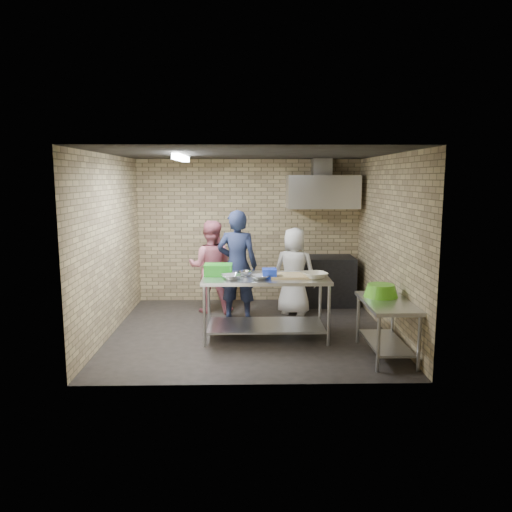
{
  "coord_description": "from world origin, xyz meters",
  "views": [
    {
      "loc": [
        -0.06,
        -7.38,
        2.35
      ],
      "look_at": [
        0.1,
        0.2,
        1.15
      ],
      "focal_mm": 34.67,
      "sensor_mm": 36.0,
      "label": 1
    }
  ],
  "objects_px": {
    "side_counter": "(386,329)",
    "woman_pink": "(211,267)",
    "bottle_red": "(324,195)",
    "woman_white": "(294,271)",
    "green_crate": "(218,270)",
    "green_basin": "(381,290)",
    "prep_table": "(266,307)",
    "bottle_green": "(345,196)",
    "blue_tub": "(269,273)",
    "stove": "(321,281)",
    "man_navy": "(237,265)"
  },
  "relations": [
    {
      "from": "blue_tub",
      "to": "stove",
      "type": "bearing_deg",
      "value": 62.23
    },
    {
      "from": "blue_tub",
      "to": "side_counter",
      "type": "bearing_deg",
      "value": -25.45
    },
    {
      "from": "bottle_green",
      "to": "man_navy",
      "type": "bearing_deg",
      "value": -148.69
    },
    {
      "from": "stove",
      "to": "green_crate",
      "type": "height_order",
      "value": "green_crate"
    },
    {
      "from": "green_basin",
      "to": "woman_white",
      "type": "height_order",
      "value": "woman_white"
    },
    {
      "from": "man_navy",
      "to": "side_counter",
      "type": "bearing_deg",
      "value": 146.82
    },
    {
      "from": "prep_table",
      "to": "man_navy",
      "type": "bearing_deg",
      "value": 114.44
    },
    {
      "from": "green_basin",
      "to": "bottle_red",
      "type": "bearing_deg",
      "value": 97.9
    },
    {
      "from": "green_basin",
      "to": "green_crate",
      "type": "bearing_deg",
      "value": 162.88
    },
    {
      "from": "green_crate",
      "to": "green_basin",
      "type": "xyz_separation_m",
      "value": [
        2.25,
        -0.69,
        -0.17
      ]
    },
    {
      "from": "green_crate",
      "to": "blue_tub",
      "type": "xyz_separation_m",
      "value": [
        0.75,
        -0.22,
        -0.02
      ]
    },
    {
      "from": "blue_tub",
      "to": "woman_white",
      "type": "height_order",
      "value": "woman_white"
    },
    {
      "from": "woman_pink",
      "to": "bottle_red",
      "type": "bearing_deg",
      "value": -157.07
    },
    {
      "from": "green_crate",
      "to": "blue_tub",
      "type": "relative_size",
      "value": 2.0
    },
    {
      "from": "blue_tub",
      "to": "woman_pink",
      "type": "xyz_separation_m",
      "value": [
        -0.96,
        1.53,
        -0.18
      ]
    },
    {
      "from": "prep_table",
      "to": "bottle_red",
      "type": "xyz_separation_m",
      "value": [
        1.17,
        2.17,
        1.57
      ]
    },
    {
      "from": "man_navy",
      "to": "green_crate",
      "type": "bearing_deg",
      "value": 80.54
    },
    {
      "from": "side_counter",
      "to": "woman_pink",
      "type": "xyz_separation_m",
      "value": [
        -2.48,
        2.25,
        0.44
      ]
    },
    {
      "from": "woman_pink",
      "to": "prep_table",
      "type": "bearing_deg",
      "value": 125.77
    },
    {
      "from": "side_counter",
      "to": "bottle_red",
      "type": "distance_m",
      "value": 3.44
    },
    {
      "from": "stove",
      "to": "green_basin",
      "type": "xyz_separation_m",
      "value": [
        0.43,
        -2.5,
        0.38
      ]
    },
    {
      "from": "green_crate",
      "to": "blue_tub",
      "type": "bearing_deg",
      "value": -16.35
    },
    {
      "from": "stove",
      "to": "prep_table",
      "type": "bearing_deg",
      "value": -120.1
    },
    {
      "from": "bottle_green",
      "to": "woman_pink",
      "type": "relative_size",
      "value": 0.09
    },
    {
      "from": "woman_pink",
      "to": "woman_white",
      "type": "xyz_separation_m",
      "value": [
        1.45,
        -0.17,
        -0.05
      ]
    },
    {
      "from": "bottle_red",
      "to": "woman_white",
      "type": "xyz_separation_m",
      "value": [
        -0.62,
        -0.9,
        -1.27
      ]
    },
    {
      "from": "green_basin",
      "to": "woman_pink",
      "type": "height_order",
      "value": "woman_pink"
    },
    {
      "from": "green_crate",
      "to": "man_navy",
      "type": "xyz_separation_m",
      "value": [
        0.27,
        0.83,
        -0.08
      ]
    },
    {
      "from": "bottle_red",
      "to": "woman_pink",
      "type": "relative_size",
      "value": 0.11
    },
    {
      "from": "green_crate",
      "to": "green_basin",
      "type": "distance_m",
      "value": 2.36
    },
    {
      "from": "stove",
      "to": "bottle_red",
      "type": "distance_m",
      "value": 1.6
    },
    {
      "from": "bottle_red",
      "to": "bottle_green",
      "type": "height_order",
      "value": "bottle_red"
    },
    {
      "from": "man_navy",
      "to": "stove",
      "type": "bearing_deg",
      "value": -139.41
    },
    {
      "from": "stove",
      "to": "woman_pink",
      "type": "xyz_separation_m",
      "value": [
        -2.03,
        -0.5,
        0.36
      ]
    },
    {
      "from": "woman_white",
      "to": "stove",
      "type": "bearing_deg",
      "value": -112.06
    },
    {
      "from": "bottle_red",
      "to": "bottle_green",
      "type": "bearing_deg",
      "value": 0.0
    },
    {
      "from": "prep_table",
      "to": "green_crate",
      "type": "distance_m",
      "value": 0.89
    },
    {
      "from": "side_counter",
      "to": "woman_white",
      "type": "xyz_separation_m",
      "value": [
        -1.02,
        2.09,
        0.38
      ]
    },
    {
      "from": "stove",
      "to": "green_crate",
      "type": "relative_size",
      "value": 2.93
    },
    {
      "from": "man_navy",
      "to": "prep_table",
      "type": "bearing_deg",
      "value": 122.83
    },
    {
      "from": "bottle_green",
      "to": "woman_white",
      "type": "height_order",
      "value": "bottle_green"
    },
    {
      "from": "green_basin",
      "to": "man_navy",
      "type": "xyz_separation_m",
      "value": [
        -1.98,
        1.52,
        0.08
      ]
    },
    {
      "from": "bottle_red",
      "to": "woman_white",
      "type": "height_order",
      "value": "bottle_red"
    },
    {
      "from": "blue_tub",
      "to": "bottle_red",
      "type": "relative_size",
      "value": 1.14
    },
    {
      "from": "prep_table",
      "to": "bottle_red",
      "type": "relative_size",
      "value": 10.23
    },
    {
      "from": "stove",
      "to": "side_counter",
      "type": "bearing_deg",
      "value": -80.71
    },
    {
      "from": "green_crate",
      "to": "side_counter",
      "type": "bearing_deg",
      "value": -22.56
    },
    {
      "from": "prep_table",
      "to": "green_basin",
      "type": "distance_m",
      "value": 1.69
    },
    {
      "from": "blue_tub",
      "to": "prep_table",
      "type": "bearing_deg",
      "value": 116.57
    },
    {
      "from": "bottle_green",
      "to": "blue_tub",
      "type": "bearing_deg",
      "value": -123.79
    }
  ]
}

